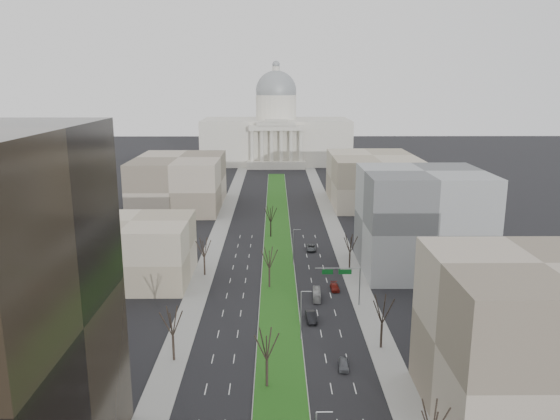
{
  "coord_description": "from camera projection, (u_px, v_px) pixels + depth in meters",
  "views": [
    {
      "loc": [
        -0.76,
        -32.65,
        44.16
      ],
      "look_at": [
        0.62,
        111.74,
        10.05
      ],
      "focal_mm": 35.0,
      "sensor_mm": 36.0,
      "label": 1
    }
  ],
  "objects": [
    {
      "name": "building_grey_right",
      "position": [
        422.0,
        221.0,
        129.02
      ],
      "size": [
        28.0,
        26.0,
        24.0
      ],
      "primitive_type": "cube",
      "color": "slate",
      "rests_on": "ground"
    },
    {
      "name": "mast_arm_signs",
      "position": [
        346.0,
        277.0,
        108.8
      ],
      "size": [
        9.12,
        0.24,
        8.09
      ],
      "color": "gray",
      "rests_on": "ground"
    },
    {
      "name": "building_tan_right",
      "position": [
        535.0,
        343.0,
        70.85
      ],
      "size": [
        26.0,
        24.0,
        22.0
      ],
      "primitive_type": "cube",
      "color": "gray",
      "rests_on": "ground"
    },
    {
      "name": "streetlamp_median_b",
      "position": [
        301.0,
        315.0,
        94.38
      ],
      "size": [
        1.9,
        0.2,
        9.16
      ],
      "color": "gray",
      "rests_on": "ground"
    },
    {
      "name": "tree_right_far",
      "position": [
        350.0,
        243.0,
        130.12
      ],
      "size": [
        5.04,
        5.04,
        9.07
      ],
      "color": "black",
      "rests_on": "ground"
    },
    {
      "name": "tree_right_mid",
      "position": [
        383.0,
        309.0,
        91.05
      ],
      "size": [
        5.52,
        5.52,
        9.94
      ],
      "color": "black",
      "rests_on": "ground"
    },
    {
      "name": "car_grey_near",
      "position": [
        344.0,
        364.0,
        86.0
      ],
      "size": [
        2.02,
        4.16,
        1.37
      ],
      "primitive_type": "imported",
      "rotation": [
        0.0,
        0.0,
        -0.1
      ],
      "color": "#52555B",
      "rests_on": "ground"
    },
    {
      "name": "tree_median_b",
      "position": [
        269.0,
        257.0,
        118.16
      ],
      "size": [
        5.4,
        5.4,
        9.72
      ],
      "color": "black",
      "rests_on": "ground"
    },
    {
      "name": "sidewalk_left",
      "position": [
        207.0,
        265.0,
        134.2
      ],
      "size": [
        5.0,
        330.0,
        0.15
      ],
      "primitive_type": "cube",
      "color": "gray",
      "rests_on": "ground"
    },
    {
      "name": "capitol",
      "position": [
        276.0,
        133.0,
        300.53
      ],
      "size": [
        80.0,
        46.0,
        55.0
      ],
      "color": "beige",
      "rests_on": "ground"
    },
    {
      "name": "building_far_right",
      "position": [
        372.0,
        179.0,
        200.76
      ],
      "size": [
        30.0,
        40.0,
        18.0
      ],
      "primitive_type": "cube",
      "color": "tan",
      "rests_on": "ground"
    },
    {
      "name": "tree_left_mid",
      "position": [
        172.0,
        321.0,
        86.87
      ],
      "size": [
        5.4,
        5.4,
        9.72
      ],
      "color": "black",
      "rests_on": "ground"
    },
    {
      "name": "sidewalk_right",
      "position": [
        349.0,
        265.0,
        134.53
      ],
      "size": [
        5.0,
        330.0,
        0.15
      ],
      "primitive_type": "cube",
      "color": "gray",
      "rests_on": "ground"
    },
    {
      "name": "car_grey_far",
      "position": [
        311.0,
        248.0,
        146.08
      ],
      "size": [
        2.66,
        5.4,
        1.47
      ],
      "primitive_type": "imported",
      "rotation": [
        0.0,
        0.0,
        -0.04
      ],
      "color": "#4A4E52",
      "rests_on": "ground"
    },
    {
      "name": "tree_right_near",
      "position": [
        433.0,
        420.0,
        61.96
      ],
      "size": [
        5.16,
        5.16,
        9.29
      ],
      "color": "black",
      "rests_on": "ground"
    },
    {
      "name": "car_red",
      "position": [
        335.0,
        287.0,
        118.33
      ],
      "size": [
        1.85,
        4.45,
        1.29
      ],
      "primitive_type": "imported",
      "rotation": [
        0.0,
        0.0,
        0.01
      ],
      "color": "maroon",
      "rests_on": "ground"
    },
    {
      "name": "tree_left_far",
      "position": [
        204.0,
        247.0,
        125.84
      ],
      "size": [
        5.28,
        5.28,
        9.5
      ],
      "color": "black",
      "rests_on": "ground"
    },
    {
      "name": "building_far_left",
      "position": [
        179.0,
        182.0,
        195.24
      ],
      "size": [
        30.0,
        40.0,
        18.0
      ],
      "primitive_type": "cube",
      "color": "gray",
      "rests_on": "ground"
    },
    {
      "name": "ground",
      "position": [
        278.0,
        237.0,
        158.71
      ],
      "size": [
        600.0,
        600.0,
        0.0
      ],
      "primitive_type": "plane",
      "color": "black",
      "rests_on": "ground"
    },
    {
      "name": "tree_median_c",
      "position": [
        271.0,
        214.0,
        157.08
      ],
      "size": [
        5.4,
        5.4,
        9.72
      ],
      "color": "black",
      "rests_on": "ground"
    },
    {
      "name": "median",
      "position": [
        278.0,
        238.0,
        157.7
      ],
      "size": [
        8.0,
        222.03,
        0.2
      ],
      "color": "#999993",
      "rests_on": "ground"
    },
    {
      "name": "streetlamp_median_c",
      "position": [
        293.0,
        247.0,
        133.31
      ],
      "size": [
        1.9,
        0.2,
        9.16
      ],
      "color": "gray",
      "rests_on": "ground"
    },
    {
      "name": "tree_median_a",
      "position": [
        267.0,
        344.0,
        79.23
      ],
      "size": [
        5.4,
        5.4,
        9.72
      ],
      "color": "black",
      "rests_on": "ground"
    },
    {
      "name": "box_van",
      "position": [
        317.0,
        294.0,
        113.55
      ],
      "size": [
        1.89,
        6.59,
        1.82
      ],
      "primitive_type": "imported",
      "rotation": [
        0.0,
        0.0,
        -0.06
      ],
      "color": "#B9B9B9",
      "rests_on": "ground"
    },
    {
      "name": "car_black",
      "position": [
        311.0,
        317.0,
        102.96
      ],
      "size": [
        2.11,
        5.18,
        1.67
      ],
      "primitive_type": "imported",
      "rotation": [
        0.0,
        0.0,
        0.07
      ],
      "color": "black",
      "rests_on": "ground"
    },
    {
      "name": "building_beige_left",
      "position": [
        132.0,
        251.0,
        122.73
      ],
      "size": [
        26.0,
        22.0,
        14.0
      ],
      "primitive_type": "cube",
      "color": "tan",
      "rests_on": "ground"
    }
  ]
}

